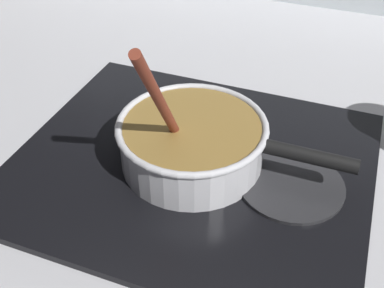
% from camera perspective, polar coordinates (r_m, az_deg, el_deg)
% --- Properties ---
extents(ground, '(2.40, 1.60, 0.04)m').
position_cam_1_polar(ground, '(0.75, -2.52, -6.44)').
color(ground, '#B7B7BC').
extents(hob_plate, '(0.56, 0.48, 0.01)m').
position_cam_1_polar(hob_plate, '(0.76, 0.00, -2.44)').
color(hob_plate, black).
rests_on(hob_plate, ground).
extents(burner_ring, '(0.17, 0.17, 0.01)m').
position_cam_1_polar(burner_ring, '(0.76, 0.00, -1.87)').
color(burner_ring, '#592D0C').
rests_on(burner_ring, hob_plate).
extents(spare_burner, '(0.16, 0.16, 0.01)m').
position_cam_1_polar(spare_burner, '(0.73, 11.86, -4.80)').
color(spare_burner, '#262628').
rests_on(spare_burner, hob_plate).
extents(cooking_pan, '(0.36, 0.28, 0.27)m').
position_cam_1_polar(cooking_pan, '(0.73, 0.09, 0.30)').
color(cooking_pan, silver).
rests_on(cooking_pan, hob_plate).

